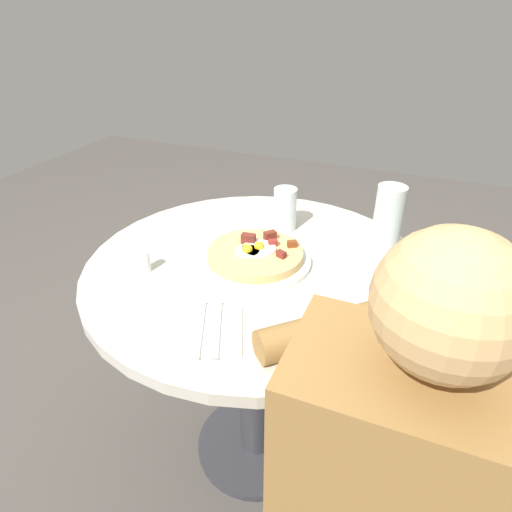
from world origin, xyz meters
name	(u,v)px	position (x,y,z in m)	size (l,w,h in m)	color
ground_plane	(257,445)	(0.00, 0.00, 0.00)	(6.00, 6.00, 0.00)	#4C4742
dining_table	(257,317)	(0.00, 0.00, 0.57)	(0.90, 0.90, 0.75)	beige
pizza_plate	(255,260)	(-0.01, 0.01, 0.75)	(0.29, 0.29, 0.01)	silver
breakfast_pizza	(256,253)	(-0.01, 0.01, 0.77)	(0.25, 0.25, 0.05)	tan
bread_plate	(366,286)	(0.29, 0.00, 0.75)	(0.15, 0.15, 0.01)	white
napkin	(209,330)	(0.01, -0.29, 0.75)	(0.17, 0.14, 0.00)	white
fork	(217,328)	(0.03, -0.28, 0.75)	(0.18, 0.01, 0.01)	silver
knife	(200,328)	(-0.01, -0.29, 0.75)	(0.18, 0.01, 0.01)	silver
water_glass	(285,209)	(0.00, 0.22, 0.81)	(0.07, 0.07, 0.13)	silver
water_bottle	(387,226)	(0.30, 0.14, 0.85)	(0.07, 0.07, 0.21)	silver
salt_shaker	(145,261)	(-0.25, -0.14, 0.77)	(0.03, 0.03, 0.06)	white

